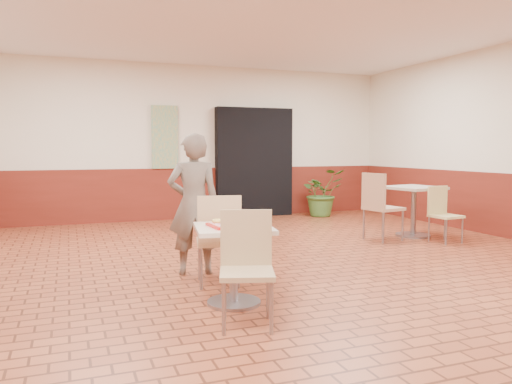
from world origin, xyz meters
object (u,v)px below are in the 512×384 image
object	(u,v)px
chair_main_back	(219,235)
second_table	(414,203)
paper_cup	(244,216)
chair_second_left	(379,203)
serving_tray	(234,225)
ring_donut	(217,221)
main_table	(234,252)
chair_main_front	(247,261)
customer	(194,204)
chair_second_front	(442,211)
long_john_donut	(241,222)
potted_plant	(322,193)

from	to	relation	value
chair_main_back	second_table	bearing A→B (deg)	-143.50
paper_cup	chair_second_left	bearing A→B (deg)	35.52
serving_tray	ring_donut	xyz separation A→B (m)	(-0.12, 0.10, 0.03)
main_table	chair_main_front	xyz separation A→B (m)	(-0.06, -0.51, 0.03)
serving_tray	ring_donut	size ratio (longest dim) A/B	4.12
customer	ring_donut	bearing A→B (deg)	98.01
chair_second_front	main_table	bearing A→B (deg)	-161.32
long_john_donut	paper_cup	size ratio (longest dim) A/B	2.03
customer	chair_second_front	bearing A→B (deg)	-161.39
second_table	chair_second_front	xyz separation A→B (m)	(0.09, -0.54, -0.07)
chair_second_left	potted_plant	xyz separation A→B (m)	(0.49, 2.73, -0.08)
serving_tray	second_table	size ratio (longest dim) A/B	0.52
customer	paper_cup	size ratio (longest dim) A/B	18.80
chair_second_left	potted_plant	size ratio (longest dim) A/B	1.05
chair_second_left	chair_main_back	bearing A→B (deg)	106.77
long_john_donut	customer	bearing A→B (deg)	95.77
second_table	customer	bearing A→B (deg)	-163.75
chair_second_left	customer	bearing A→B (deg)	96.68
paper_cup	chair_main_front	bearing A→B (deg)	-107.83
main_table	long_john_donut	xyz separation A→B (m)	(0.05, -0.06, 0.28)
main_table	second_table	world-z (taller)	second_table
ring_donut	long_john_donut	world-z (taller)	long_john_donut
main_table	chair_main_back	bearing A→B (deg)	86.35
paper_cup	second_table	distance (m)	4.21
chair_second_left	chair_second_front	world-z (taller)	chair_second_left
chair_main_back	serving_tray	distance (m)	0.63
ring_donut	paper_cup	bearing A→B (deg)	2.91
main_table	second_table	distance (m)	4.38
chair_main_front	chair_second_front	bearing A→B (deg)	48.00
chair_main_front	long_john_donut	bearing A→B (deg)	93.96
chair_main_front	paper_cup	world-z (taller)	chair_main_front
customer	serving_tray	size ratio (longest dim) A/B	3.75
customer	ring_donut	world-z (taller)	customer
chair_main_back	paper_cup	distance (m)	0.56
chair_second_left	potted_plant	world-z (taller)	chair_second_left
potted_plant	long_john_donut	bearing A→B (deg)	-124.80
main_table	potted_plant	distance (m)	6.01
potted_plant	chair_main_back	bearing A→B (deg)	-128.84
second_table	chair_second_front	world-z (taller)	chair_second_front
main_table	chair_second_front	bearing A→B (deg)	24.52
serving_tray	ring_donut	world-z (taller)	ring_donut
customer	chair_second_left	world-z (taller)	customer
paper_cup	potted_plant	distance (m)	5.84
chair_main_back	chair_second_front	distance (m)	3.96
chair_second_left	ring_donut	bearing A→B (deg)	112.46
long_john_donut	serving_tray	bearing A→B (deg)	127.93
chair_main_back	customer	xyz separation A→B (m)	(-0.11, 0.58, 0.26)
paper_cup	chair_second_front	bearing A→B (deg)	23.91
main_table	ring_donut	distance (m)	0.31
chair_main_front	potted_plant	bearing A→B (deg)	74.52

